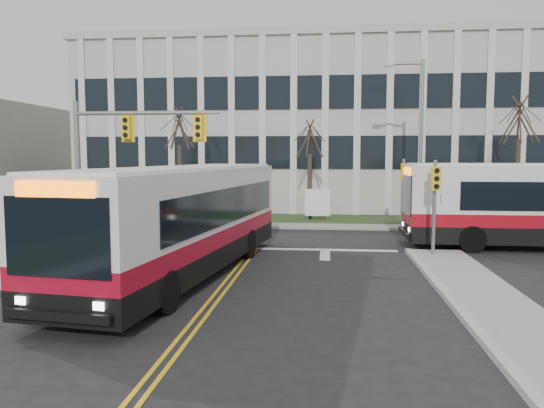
{
  "coord_description": "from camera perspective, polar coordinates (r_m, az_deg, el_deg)",
  "views": [
    {
      "loc": [
        3.06,
        -13.97,
        3.95
      ],
      "look_at": [
        0.83,
        7.42,
        2.0
      ],
      "focal_mm": 35.0,
      "sensor_mm": 36.0,
      "label": 1
    }
  ],
  "objects": [
    {
      "name": "building_lawn",
      "position": [
        32.27,
        9.37,
        -1.81
      ],
      "size": [
        44.0,
        5.0,
        0.12
      ],
      "primitive_type": "cube",
      "color": "#2A431C",
      "rests_on": "ground"
    },
    {
      "name": "signal_pole_far",
      "position": [
        29.7,
        13.98,
        2.23
      ],
      "size": [
        0.34,
        0.39,
        3.8
      ],
      "color": "slate",
      "rests_on": "ground"
    },
    {
      "name": "sidewalk_cross",
      "position": [
        29.49,
        9.69,
        -2.45
      ],
      "size": [
        44.0,
        1.6,
        0.14
      ],
      "primitive_type": "cube",
      "color": "#9E9B93",
      "rests_on": "ground"
    },
    {
      "name": "ground",
      "position": [
        14.84,
        -6.27,
        -10.29
      ],
      "size": [
        120.0,
        120.0,
        0.0
      ],
      "primitive_type": "plane",
      "color": "black",
      "rests_on": "ground"
    },
    {
      "name": "streetlight",
      "position": [
        30.6,
        15.43,
        7.33
      ],
      "size": [
        2.15,
        0.25,
        9.2
      ],
      "color": "slate",
      "rests_on": "ground"
    },
    {
      "name": "signal_pole_near",
      "position": [
        21.33,
        17.14,
        1.06
      ],
      "size": [
        0.34,
        0.39,
        3.8
      ],
      "color": "slate",
      "rests_on": "ground"
    },
    {
      "name": "bus_main",
      "position": [
        17.76,
        -9.57,
        -1.97
      ],
      "size": [
        4.56,
        13.49,
        3.53
      ],
      "primitive_type": null,
      "rotation": [
        0.0,
        0.0,
        -0.13
      ],
      "color": "silver",
      "rests_on": "ground"
    },
    {
      "name": "mast_arm_signal",
      "position": [
        22.85,
        -16.45,
        5.74
      ],
      "size": [
        6.11,
        0.38,
        6.2
      ],
      "color": "slate",
      "rests_on": "ground"
    },
    {
      "name": "directory_sign",
      "position": [
        31.6,
        4.92,
        0.12
      ],
      "size": [
        1.5,
        0.12,
        2.0
      ],
      "color": "slate",
      "rests_on": "ground"
    },
    {
      "name": "tree_right",
      "position": [
        33.85,
        25.07,
        8.02
      ],
      "size": [
        1.8,
        1.8,
        8.25
      ],
      "color": "#42352B",
      "rests_on": "ground"
    },
    {
      "name": "tree_left",
      "position": [
        33.27,
        -9.94,
        7.8
      ],
      "size": [
        1.8,
        1.8,
        7.7
      ],
      "color": "#42352B",
      "rests_on": "ground"
    },
    {
      "name": "tree_mid",
      "position": [
        32.2,
        4.1,
        6.83
      ],
      "size": [
        1.8,
        1.8,
        6.82
      ],
      "color": "#42352B",
      "rests_on": "ground"
    },
    {
      "name": "office_building",
      "position": [
        44.06,
        8.56,
        7.79
      ],
      "size": [
        40.0,
        16.0,
        12.0
      ],
      "primitive_type": "cube",
      "color": "#BCB7AE",
      "rests_on": "ground"
    }
  ]
}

